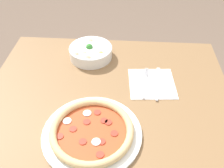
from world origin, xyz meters
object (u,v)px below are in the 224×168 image
fork (145,83)px  bowl (91,51)px  pizza (92,132)px  knife (158,85)px

fork → bowl: bearing=61.2°
pizza → bowl: size_ratio=1.70×
pizza → knife: pizza is taller
bowl → pizza: bearing=-82.0°
bowl → knife: 0.36m
bowl → knife: bearing=-30.7°
pizza → knife: size_ratio=1.64×
pizza → fork: bearing=55.4°
pizza → knife: 0.37m
pizza → knife: (0.24, 0.27, -0.01)m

